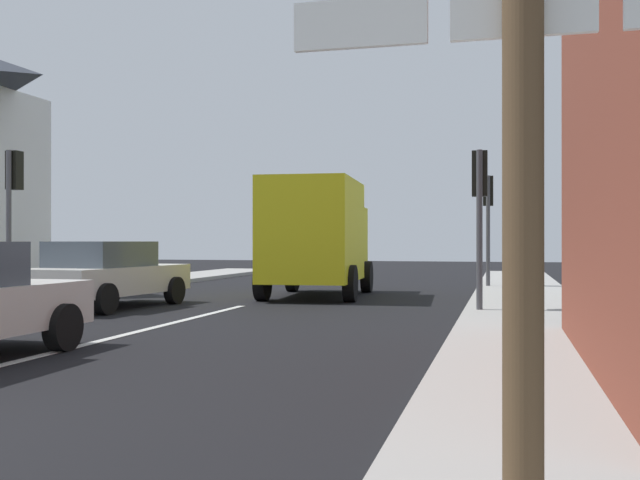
% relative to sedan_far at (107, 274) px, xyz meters
% --- Properties ---
extents(ground_plane, '(80.00, 80.00, 0.00)m').
position_rel_sedan_far_xyz_m(ground_plane, '(2.72, -0.80, -0.76)').
color(ground_plane, black).
extents(sidewalk_right, '(2.46, 44.00, 0.14)m').
position_rel_sedan_far_xyz_m(sidewalk_right, '(8.96, -2.80, -0.69)').
color(sidewalk_right, '#9E9B96').
rests_on(sidewalk_right, ground).
extents(lane_centre_stripe, '(0.16, 12.00, 0.01)m').
position_rel_sedan_far_xyz_m(lane_centre_stripe, '(2.72, -4.80, -0.75)').
color(lane_centre_stripe, silver).
rests_on(lane_centre_stripe, ground).
extents(sedan_far, '(2.23, 4.33, 1.47)m').
position_rel_sedan_far_xyz_m(sedan_far, '(0.00, 0.00, 0.00)').
color(sedan_far, beige).
rests_on(sedan_far, ground).
extents(delivery_truck, '(2.76, 5.13, 3.05)m').
position_rel_sedan_far_xyz_m(delivery_truck, '(3.68, 4.31, 0.89)').
color(delivery_truck, yellow).
rests_on(delivery_truck, ground).
extents(route_sign_post, '(1.66, 0.14, 3.20)m').
position_rel_sedan_far_xyz_m(route_sign_post, '(8.56, -11.72, 1.24)').
color(route_sign_post, brown).
rests_on(route_sign_post, ground).
extents(traffic_light_near_left, '(0.30, 0.49, 3.58)m').
position_rel_sedan_far_xyz_m(traffic_light_near_left, '(-2.58, 0.25, 1.89)').
color(traffic_light_near_left, '#47474C').
rests_on(traffic_light_near_left, ground).
extents(traffic_light_far_right, '(0.30, 0.49, 3.45)m').
position_rel_sedan_far_xyz_m(traffic_light_far_right, '(8.02, 8.16, 1.79)').
color(traffic_light_far_right, '#47474C').
rests_on(traffic_light_far_right, ground).
extents(traffic_light_near_right, '(0.30, 0.49, 3.27)m').
position_rel_sedan_far_xyz_m(traffic_light_near_right, '(8.02, 0.34, 1.66)').
color(traffic_light_near_right, '#47474C').
rests_on(traffic_light_near_right, ground).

